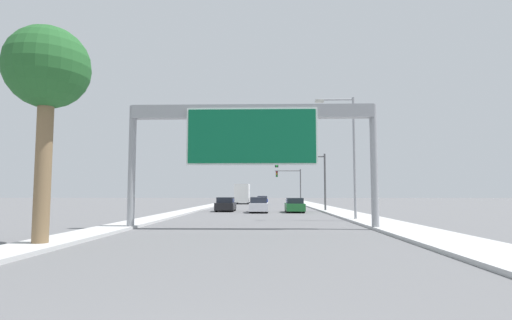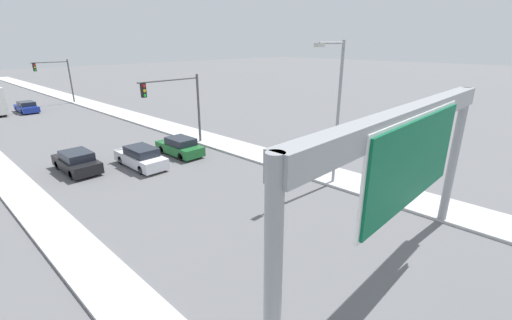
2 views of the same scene
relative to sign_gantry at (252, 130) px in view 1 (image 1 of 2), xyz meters
name	(u,v)px [view 1 (image 1 of 2)]	position (x,y,z in m)	size (l,w,h in m)	color
sidewalk_right	(311,205)	(7.75, 42.13, -5.16)	(3.00, 120.00, 0.15)	#B9B9B9
median_strip_left	(216,204)	(-7.25, 42.13, -5.16)	(2.00, 120.00, 0.15)	#B9B9B9
sign_gantry	(252,130)	(0.00, 0.00, 0.00)	(13.29, 0.73, 6.61)	gray
car_near_left	(295,205)	(3.50, 18.47, -4.57)	(1.79, 4.27, 1.42)	#1E662D
car_mid_right	(259,205)	(0.00, 18.16, -4.53)	(1.76, 4.69, 1.50)	silver
car_near_center	(226,205)	(-3.50, 20.51, -4.55)	(1.87, 4.34, 1.45)	black
car_far_left	(262,200)	(0.00, 46.97, -4.58)	(1.84, 4.39, 1.38)	navy
truck_box_primary	(242,194)	(-3.50, 48.74, -3.51)	(2.42, 7.68, 3.42)	navy
traffic_light_near_intersection	(307,172)	(4.93, 20.13, -1.14)	(5.49, 0.32, 5.94)	#4C4C4F
traffic_light_mid_block	(292,180)	(5.26, 50.13, -1.08)	(4.67, 0.32, 6.13)	#4C4C4F
palm_tree_foreground	(47,73)	(-7.21, -6.98, 1.03)	(3.01, 3.01, 8.00)	brown
street_lamp_right	(349,147)	(6.50, 6.64, -0.15)	(2.76, 0.28, 8.58)	gray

